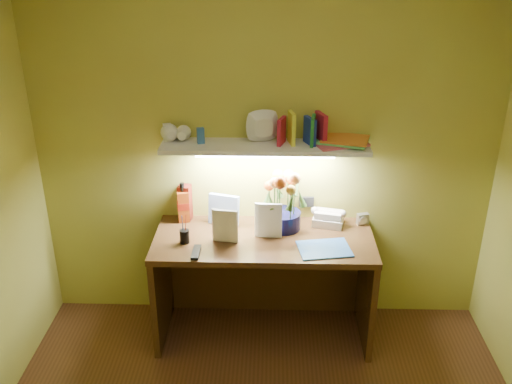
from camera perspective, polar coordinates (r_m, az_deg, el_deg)
desk at (r=3.83m, az=0.76°, el=-9.50°), size 1.40×0.60×0.75m
flower_bouquet at (r=3.66m, az=2.79°, el=-0.84°), size 0.28×0.28×0.40m
telephone at (r=3.79m, az=7.25°, el=-2.46°), size 0.22×0.19×0.12m
desk_clock at (r=3.84m, az=10.63°, el=-2.67°), size 0.08×0.06×0.08m
whisky_bottle at (r=3.81m, az=-7.32°, el=-1.02°), size 0.09×0.09×0.28m
whisky_box at (r=3.84m, az=-7.09°, el=-1.04°), size 0.09×0.09×0.25m
pen_cup at (r=3.57m, az=-7.18°, el=-4.00°), size 0.06×0.06×0.15m
art_card at (r=3.76m, az=-3.24°, el=-1.78°), size 0.21×0.10×0.20m
tv_remote at (r=3.48m, az=-6.02°, el=-6.01°), size 0.05×0.16×0.02m
blue_folder at (r=3.53m, az=6.84°, el=-5.66°), size 0.35×0.28×0.01m
desk_book_a at (r=3.56m, az=-4.41°, el=-3.28°), size 0.17×0.06×0.22m
desk_book_b at (r=3.59m, az=-0.13°, el=-2.81°), size 0.17×0.03×0.24m
wall_shelf at (r=3.56m, az=1.45°, el=5.05°), size 1.32×0.33×0.23m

